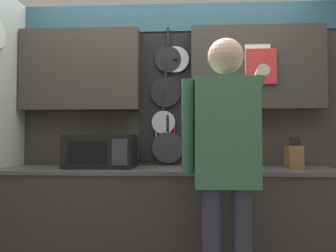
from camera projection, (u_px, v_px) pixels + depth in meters
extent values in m
cube|color=#38332D|center=(168.00, 230.00, 2.57)|extent=(2.60, 0.57, 0.91)
cube|color=#4C4C4C|center=(168.00, 170.00, 2.59)|extent=(2.63, 0.60, 0.03)
cube|color=#38332D|center=(170.00, 137.00, 2.90)|extent=(3.20, 0.04, 2.37)
cube|color=#2D5666|center=(170.00, 18.00, 2.91)|extent=(3.16, 0.02, 0.25)
cube|color=#38332D|center=(80.00, 70.00, 2.86)|extent=(1.03, 0.16, 0.70)
cube|color=#38332D|center=(257.00, 68.00, 2.78)|extent=(1.11, 0.16, 0.70)
cube|color=black|center=(166.00, 97.00, 2.89)|extent=(0.45, 0.01, 1.12)
cylinder|color=black|center=(168.00, 59.00, 2.87)|extent=(0.23, 0.02, 0.23)
cube|color=black|center=(168.00, 37.00, 2.87)|extent=(0.02, 0.02, 0.17)
cylinder|color=black|center=(166.00, 92.00, 2.86)|extent=(0.26, 0.02, 0.26)
cube|color=black|center=(166.00, 70.00, 2.86)|extent=(0.02, 0.02, 0.13)
cylinder|color=#B7B7BC|center=(163.00, 122.00, 2.85)|extent=(0.20, 0.02, 0.20)
cube|color=black|center=(163.00, 101.00, 2.85)|extent=(0.02, 0.02, 0.17)
cylinder|color=#2D2D33|center=(168.00, 147.00, 2.84)|extent=(0.27, 0.02, 0.27)
cube|color=black|center=(168.00, 123.00, 2.84)|extent=(0.02, 0.02, 0.14)
cylinder|color=silver|center=(176.00, 59.00, 2.87)|extent=(0.23, 0.01, 0.23)
sphere|color=black|center=(176.00, 59.00, 2.85)|extent=(0.03, 0.03, 0.03)
cylinder|color=silver|center=(156.00, 134.00, 2.85)|extent=(0.01, 0.01, 0.23)
ellipsoid|color=silver|center=(156.00, 149.00, 2.85)|extent=(0.05, 0.01, 0.04)
cylinder|color=silver|center=(165.00, 130.00, 2.85)|extent=(0.01, 0.01, 0.17)
ellipsoid|color=silver|center=(165.00, 142.00, 2.85)|extent=(0.04, 0.01, 0.04)
cylinder|color=red|center=(175.00, 130.00, 2.85)|extent=(0.01, 0.01, 0.17)
ellipsoid|color=red|center=(175.00, 142.00, 2.84)|extent=(0.06, 0.01, 0.05)
cube|color=white|center=(258.00, 64.00, 2.69)|extent=(0.21, 0.02, 0.32)
cube|color=red|center=(261.00, 66.00, 2.68)|extent=(0.25, 0.02, 0.29)
cube|color=black|center=(101.00, 151.00, 2.63)|extent=(0.54, 0.36, 0.26)
cube|color=black|center=(87.00, 152.00, 2.45)|extent=(0.29, 0.01, 0.16)
cube|color=#333338|center=(120.00, 152.00, 2.43)|extent=(0.12, 0.01, 0.20)
cube|color=brown|center=(294.00, 157.00, 2.54)|extent=(0.11, 0.15, 0.18)
cylinder|color=black|center=(290.00, 141.00, 2.52)|extent=(0.02, 0.03, 0.07)
cylinder|color=black|center=(293.00, 142.00, 2.52)|extent=(0.02, 0.03, 0.07)
cylinder|color=black|center=(295.00, 142.00, 2.51)|extent=(0.02, 0.03, 0.06)
cylinder|color=black|center=(297.00, 141.00, 2.51)|extent=(0.02, 0.04, 0.08)
cylinder|color=black|center=(300.00, 142.00, 2.51)|extent=(0.02, 0.03, 0.06)
cylinder|color=white|center=(199.00, 159.00, 2.58)|extent=(0.13, 0.13, 0.14)
cylinder|color=silver|center=(198.00, 148.00, 2.59)|extent=(0.03, 0.04, 0.21)
cylinder|color=red|center=(198.00, 146.00, 2.56)|extent=(0.06, 0.03, 0.23)
cylinder|color=silver|center=(199.00, 143.00, 2.59)|extent=(0.06, 0.03, 0.28)
cylinder|color=tan|center=(200.00, 146.00, 2.60)|extent=(0.05, 0.05, 0.24)
cylinder|color=black|center=(199.00, 147.00, 2.60)|extent=(0.03, 0.03, 0.21)
cylinder|color=tan|center=(201.00, 145.00, 2.59)|extent=(0.04, 0.03, 0.25)
cube|color=#3D704C|center=(226.00, 133.00, 1.99)|extent=(0.38, 0.22, 0.66)
sphere|color=#DBAD8E|center=(226.00, 56.00, 2.00)|extent=(0.22, 0.22, 0.22)
cylinder|color=#3D704C|center=(188.00, 126.00, 2.03)|extent=(0.08, 0.18, 0.59)
cylinder|color=#DBAD8E|center=(254.00, 89.00, 2.27)|extent=(0.08, 0.59, 0.23)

